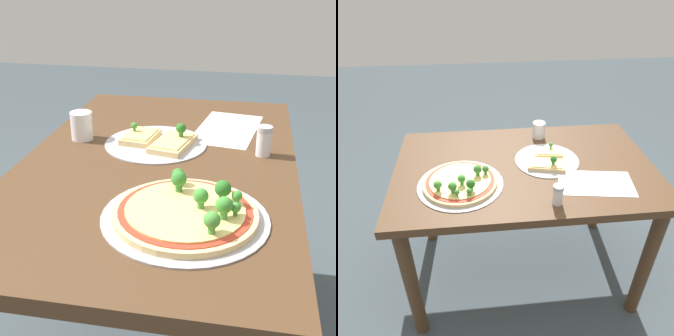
% 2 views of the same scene
% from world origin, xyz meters
% --- Properties ---
extents(dining_table, '(1.15, 0.72, 0.70)m').
position_xyz_m(dining_table, '(0.00, 0.00, 0.60)').
color(dining_table, '#4C331E').
rests_on(dining_table, ground_plane).
extents(pizza_tray_whole, '(0.35, 0.35, 0.07)m').
position_xyz_m(pizza_tray_whole, '(0.28, 0.12, 0.72)').
color(pizza_tray_whole, '#A3A3A8').
rests_on(pizza_tray_whole, dining_table).
extents(pizza_tray_slice, '(0.29, 0.29, 0.06)m').
position_xyz_m(pizza_tray_slice, '(-0.11, -0.02, 0.71)').
color(pizza_tray_slice, '#A3A3A8').
rests_on(pizza_tray_slice, dining_table).
extents(drinking_cup, '(0.06, 0.06, 0.08)m').
position_xyz_m(drinking_cup, '(-0.11, -0.25, 0.74)').
color(drinking_cup, white).
rests_on(drinking_cup, dining_table).
extents(condiment_shaker, '(0.04, 0.04, 0.08)m').
position_xyz_m(condiment_shaker, '(-0.08, 0.27, 0.74)').
color(condiment_shaker, silver).
rests_on(condiment_shaker, dining_table).
extents(paper_menu, '(0.33, 0.22, 0.00)m').
position_xyz_m(paper_menu, '(-0.27, 0.16, 0.70)').
color(paper_menu, white).
rests_on(paper_menu, dining_table).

